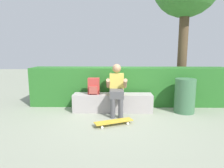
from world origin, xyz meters
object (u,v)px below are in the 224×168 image
person_skater (117,88)px  backpack_on_bench (94,86)px  trash_bin (185,96)px  bench_main (113,103)px  skateboard_near_person (114,122)px

person_skater → backpack_on_bench: (-0.57, 0.20, -0.01)m
backpack_on_bench → trash_bin: (2.23, -0.06, -0.22)m
person_skater → backpack_on_bench: bearing=160.8°
person_skater → bench_main: bearing=115.5°
bench_main → backpack_on_bench: size_ratio=4.90×
person_skater → trash_bin: 1.69m
backpack_on_bench → person_skater: bearing=-19.2°
person_skater → skateboard_near_person: bearing=-94.9°
bench_main → backpack_on_bench: 0.63m
bench_main → backpack_on_bench: backpack_on_bench is taller
bench_main → trash_bin: size_ratio=2.33×
backpack_on_bench → bench_main: bearing=1.2°
person_skater → skateboard_near_person: 0.94m
bench_main → person_skater: person_skater is taller
backpack_on_bench → trash_bin: size_ratio=0.48×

